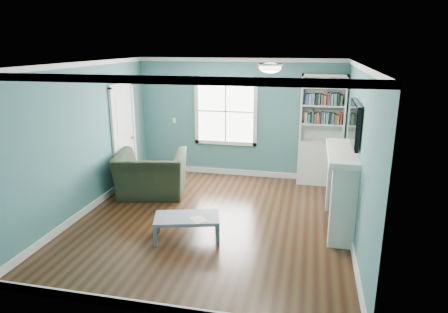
# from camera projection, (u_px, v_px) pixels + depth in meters

# --- Properties ---
(floor) EXTENTS (5.00, 5.00, 0.00)m
(floor) POSITION_uv_depth(u_px,v_px,m) (212.00, 220.00, 6.78)
(floor) COLOR black
(floor) RESTS_ON ground
(room_walls) EXTENTS (5.00, 5.00, 5.00)m
(room_walls) POSITION_uv_depth(u_px,v_px,m) (211.00, 129.00, 6.35)
(room_walls) COLOR teal
(room_walls) RESTS_ON ground
(trim) EXTENTS (4.50, 5.00, 2.60)m
(trim) POSITION_uv_depth(u_px,v_px,m) (211.00, 150.00, 6.44)
(trim) COLOR white
(trim) RESTS_ON ground
(window) EXTENTS (1.40, 0.06, 1.50)m
(window) POSITION_uv_depth(u_px,v_px,m) (226.00, 111.00, 8.78)
(window) COLOR white
(window) RESTS_ON room_walls
(bookshelf) EXTENTS (0.90, 0.35, 2.31)m
(bookshelf) POSITION_uv_depth(u_px,v_px,m) (321.00, 141.00, 8.32)
(bookshelf) COLOR silver
(bookshelf) RESTS_ON ground
(fireplace) EXTENTS (0.44, 1.58, 1.30)m
(fireplace) POSITION_uv_depth(u_px,v_px,m) (341.00, 190.00, 6.36)
(fireplace) COLOR black
(fireplace) RESTS_ON ground
(tv) EXTENTS (0.06, 1.10, 0.65)m
(tv) POSITION_uv_depth(u_px,v_px,m) (355.00, 123.00, 6.04)
(tv) COLOR black
(tv) RESTS_ON fireplace
(door) EXTENTS (0.12, 0.98, 2.17)m
(door) POSITION_uv_depth(u_px,v_px,m) (124.00, 135.00, 8.26)
(door) COLOR silver
(door) RESTS_ON ground
(ceiling_fixture) EXTENTS (0.38, 0.38, 0.15)m
(ceiling_fixture) POSITION_uv_depth(u_px,v_px,m) (270.00, 67.00, 5.99)
(ceiling_fixture) COLOR white
(ceiling_fixture) RESTS_ON room_walls
(light_switch) EXTENTS (0.08, 0.01, 0.12)m
(light_switch) POSITION_uv_depth(u_px,v_px,m) (174.00, 120.00, 9.10)
(light_switch) COLOR white
(light_switch) RESTS_ON room_walls
(recliner) EXTENTS (1.45, 1.10, 1.14)m
(recliner) POSITION_uv_depth(u_px,v_px,m) (151.00, 167.00, 7.77)
(recliner) COLOR black
(recliner) RESTS_ON ground
(coffee_table) EXTENTS (1.08, 0.78, 0.36)m
(coffee_table) POSITION_uv_depth(u_px,v_px,m) (187.00, 219.00, 6.07)
(coffee_table) COLOR #505660
(coffee_table) RESTS_ON ground
(paper_sheet) EXTENTS (0.31, 0.32, 0.00)m
(paper_sheet) POSITION_uv_depth(u_px,v_px,m) (199.00, 219.00, 5.96)
(paper_sheet) COLOR white
(paper_sheet) RESTS_ON coffee_table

